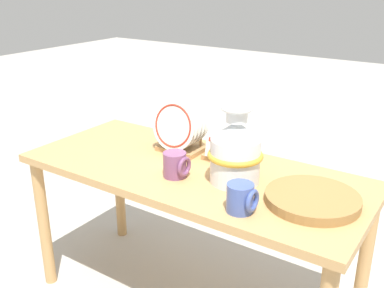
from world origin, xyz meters
The scene contains 7 objects.
display_table centered at (0.00, 0.00, 0.62)m, with size 1.50×0.64×0.71m.
ceramic_vase centered at (0.22, -0.02, 0.85)m, with size 0.22×0.22×0.31m.
dish_rack_round_plates centered at (-0.15, 0.13, 0.82)m, with size 0.23×0.17×0.25m.
dish_rack_square_plates centered at (0.09, 0.17, 0.77)m, with size 0.21×0.16×0.18m.
wicker_charger_stack centered at (0.54, -0.02, 0.73)m, with size 0.34×0.34×0.04m.
mug_plum_glaze centered at (-0.01, -0.11, 0.77)m, with size 0.10×0.10×0.10m.
mug_cobalt_glaze centered at (0.35, -0.22, 0.77)m, with size 0.10×0.10×0.10m.
Camera 1 is at (0.99, -1.46, 1.49)m, focal length 42.00 mm.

